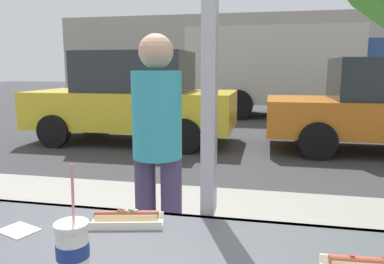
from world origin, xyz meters
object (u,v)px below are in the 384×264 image
(soda_cup_left, at_px, (73,249))
(box_truck, at_px, (296,68))
(hotdog_tray_far, at_px, (127,218))
(parked_car_yellow, at_px, (134,98))
(pedestrian, at_px, (157,143))

(soda_cup_left, height_order, box_truck, box_truck)
(hotdog_tray_far, relative_size, parked_car_yellow, 0.06)
(parked_car_yellow, bearing_deg, box_truck, 54.02)
(box_truck, bearing_deg, parked_car_yellow, -125.98)
(hotdog_tray_far, xyz_separation_m, box_truck, (1.31, 11.02, 0.52))
(soda_cup_left, distance_m, pedestrian, 1.47)
(soda_cup_left, bearing_deg, pedestrian, 98.39)
(soda_cup_left, distance_m, parked_car_yellow, 6.82)
(soda_cup_left, distance_m, hotdog_tray_far, 0.34)
(pedestrian, bearing_deg, parked_car_yellow, 112.12)
(hotdog_tray_far, height_order, box_truck, box_truck)
(hotdog_tray_far, xyz_separation_m, pedestrian, (-0.23, 1.12, 0.03))
(pedestrian, bearing_deg, box_truck, 81.14)
(soda_cup_left, bearing_deg, hotdog_tray_far, 87.55)
(soda_cup_left, relative_size, hotdog_tray_far, 1.15)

